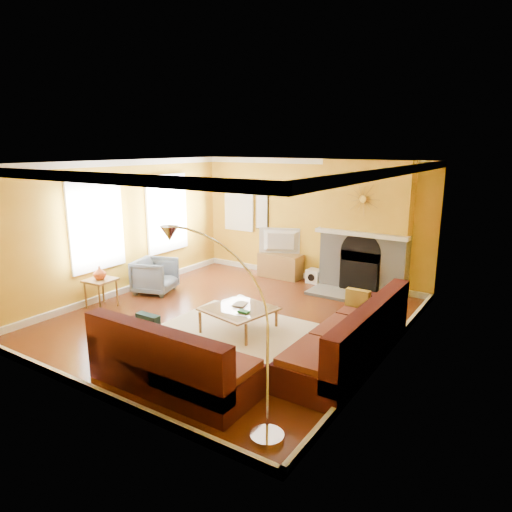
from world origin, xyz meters
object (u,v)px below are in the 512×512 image
Objects in this scene: armchair at (155,276)px; side_table at (101,293)px; arc_lamp at (221,332)px; coffee_table at (239,319)px; media_console at (280,265)px; sectional_sofa at (264,324)px.

side_table is at bearing 152.64° from armchair.
arc_lamp is (4.12, -1.70, 0.79)m from side_table.
side_table reaches higher than coffee_table.
armchair is at bearing -123.69° from media_console.
armchair is (-2.60, 0.70, 0.16)m from coffee_table.
armchair is (-3.40, 1.20, -0.10)m from sectional_sofa.
arc_lamp reaches higher than side_table.
side_table is (-3.60, 0.00, -0.17)m from sectional_sofa.
arc_lamp is at bearing -144.35° from armchair.
media_console is at bearing -51.58° from armchair.
arc_lamp reaches higher than coffee_table.
coffee_table is 1.00× the size of media_console.
arc_lamp reaches higher than media_console.
armchair is 1.22m from side_table.
sectional_sofa reaches higher than armchair.
arc_lamp is (3.92, -2.90, 0.71)m from armchair.
media_console is 2.89m from armchair.
sectional_sofa is 4.03m from media_console.
side_table is (-0.20, -1.20, -0.08)m from armchair.
sectional_sofa is 3.61m from armchair.
coffee_table is (-0.80, 0.50, -0.25)m from sectional_sofa.
media_console is at bearing 63.43° from side_table.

